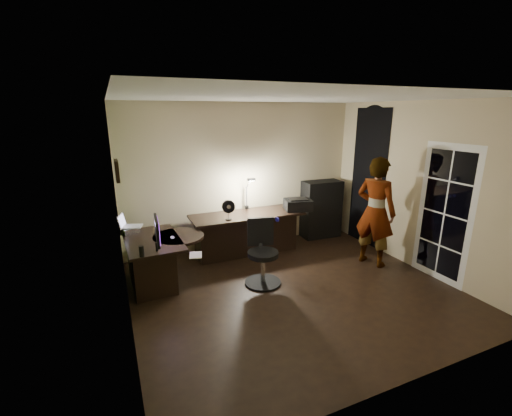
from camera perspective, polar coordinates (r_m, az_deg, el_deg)
name	(u,v)px	position (r m, az deg, el deg)	size (l,w,h in m)	color
floor	(294,290)	(5.20, 6.31, -13.47)	(4.50, 4.00, 0.01)	black
ceiling	(300,97)	(4.55, 7.38, 17.86)	(4.50, 4.00, 0.01)	silver
wall_back	(243,177)	(6.46, -2.17, 5.25)	(4.50, 0.01, 2.70)	#C4B48E
wall_front	(416,256)	(3.22, 25.11, -7.27)	(4.50, 0.01, 2.70)	#C4B48E
wall_left	(120,222)	(4.09, -21.71, -2.14)	(0.01, 4.00, 2.70)	#C4B48E
wall_right	(418,187)	(6.13, 25.39, 3.14)	(0.01, 4.00, 2.70)	#C4B48E
green_wall_overlay	(122,222)	(4.09, -21.50, -2.12)	(0.00, 4.00, 2.70)	#485D26
arched_doorway	(368,178)	(6.92, 18.18, 4.75)	(0.01, 0.90, 2.60)	black
french_door	(445,214)	(5.85, 28.91, -0.90)	(0.02, 0.92, 2.10)	white
framed_picture	(117,171)	(4.42, -22.17, 5.77)	(0.04, 0.30, 0.25)	black
desk_left	(154,262)	(5.41, -16.60, -8.56)	(0.77, 1.24, 0.72)	black
desk_right	(247,234)	(6.26, -1.44, -4.32)	(2.03, 0.71, 0.76)	black
cabinet	(321,209)	(7.20, 10.79, -0.17)	(0.78, 0.39, 1.18)	black
laptop_stand	(130,231)	(5.64, -20.28, -3.56)	(0.26, 0.21, 0.11)	silver
laptop	(132,220)	(5.59, -20.03, -1.94)	(0.31, 0.29, 0.21)	silver
monitor	(156,240)	(4.78, -16.30, -5.15)	(0.10, 0.52, 0.34)	black
mouse	(172,237)	(5.26, -13.75, -4.80)	(0.06, 0.10, 0.04)	silver
phone	(163,234)	(5.51, -15.17, -4.13)	(0.06, 0.12, 0.01)	black
pen	(143,243)	(5.20, -18.25, -5.54)	(0.01, 0.15, 0.01)	black
speaker	(142,252)	(4.69, -18.54, -6.93)	(0.06, 0.06, 0.16)	black
notepad	(196,255)	(4.61, -10.01, -7.74)	(0.16, 0.22, 0.01)	silver
desk_fan	(228,210)	(5.77, -4.63, -0.29)	(0.22, 0.12, 0.34)	black
headphones	(274,220)	(5.66, 2.95, -1.95)	(0.17, 0.07, 0.08)	navy
printer	(298,204)	(6.39, 6.99, 0.66)	(0.48, 0.37, 0.21)	black
desk_lamp	(247,192)	(6.36, -1.58, 2.74)	(0.16, 0.30, 0.66)	black
office_chair	(263,254)	(5.14, 1.17, -7.60)	(0.55, 0.55, 0.98)	black
person	(375,212)	(6.02, 19.28, -0.63)	(0.66, 0.44, 1.84)	#D8A88C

